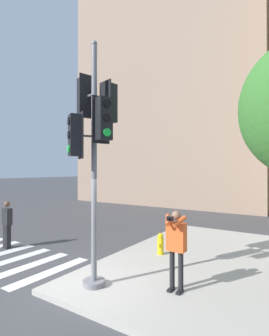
% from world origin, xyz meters
% --- Properties ---
extents(ground_plane, '(160.00, 160.00, 0.00)m').
position_xyz_m(ground_plane, '(0.00, 0.00, 0.00)').
color(ground_plane, '#424244').
extents(sidewalk_corner, '(8.00, 8.00, 0.12)m').
position_xyz_m(sidewalk_corner, '(3.50, 3.50, 0.06)').
color(sidewalk_corner, '#ADA89E').
rests_on(sidewalk_corner, ground_plane).
extents(traffic_signal_pole, '(1.16, 1.14, 5.50)m').
position_xyz_m(traffic_signal_pole, '(0.48, 0.38, 3.51)').
color(traffic_signal_pole, slate).
rests_on(traffic_signal_pole, sidewalk_corner).
extents(person_photographer, '(0.50, 0.53, 1.71)m').
position_xyz_m(person_photographer, '(2.15, 1.14, 1.15)').
color(person_photographer, black).
rests_on(person_photographer, sidewalk_corner).
extents(pedestrian_distant, '(0.34, 0.20, 1.63)m').
position_xyz_m(pedestrian_distant, '(-4.20, 1.14, 0.86)').
color(pedestrian_distant, black).
rests_on(pedestrian_distant, ground_plane).
extents(fire_hydrant, '(0.19, 0.25, 0.65)m').
position_xyz_m(fire_hydrant, '(0.74, 3.13, 0.44)').
color(fire_hydrant, yellow).
rests_on(fire_hydrant, sidewalk_corner).
extents(building_left, '(15.57, 11.92, 21.30)m').
position_xyz_m(building_left, '(-5.08, 18.77, 10.66)').
color(building_left, gray).
rests_on(building_left, ground_plane).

